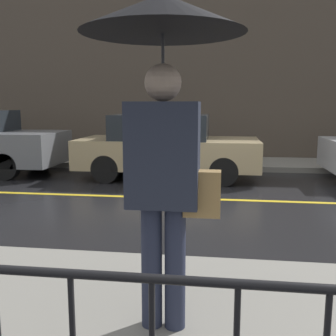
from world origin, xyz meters
TOP-DOWN VIEW (x-y plane):
  - ground_plane at (0.00, 0.00)m, footprint 80.00×80.00m
  - sidewalk_far at (0.00, 3.99)m, footprint 28.00×1.93m
  - lane_marking at (0.00, 0.00)m, footprint 25.20×0.12m
  - building_storefront at (0.00, 5.10)m, footprint 28.00×0.30m
  - pedestrian at (-0.44, -4.31)m, footprint 1.04×1.04m
  - car_tan at (-1.32, 1.99)m, footprint 4.03×1.79m

SIDE VIEW (x-z plane):
  - ground_plane at x=0.00m, z-range 0.00..0.00m
  - lane_marking at x=0.00m, z-range 0.00..0.01m
  - sidewalk_far at x=0.00m, z-range 0.00..0.13m
  - car_tan at x=-1.32m, z-range 0.01..1.45m
  - pedestrian at x=-0.44m, z-range 0.74..2.92m
  - building_storefront at x=0.00m, z-range 0.00..5.52m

